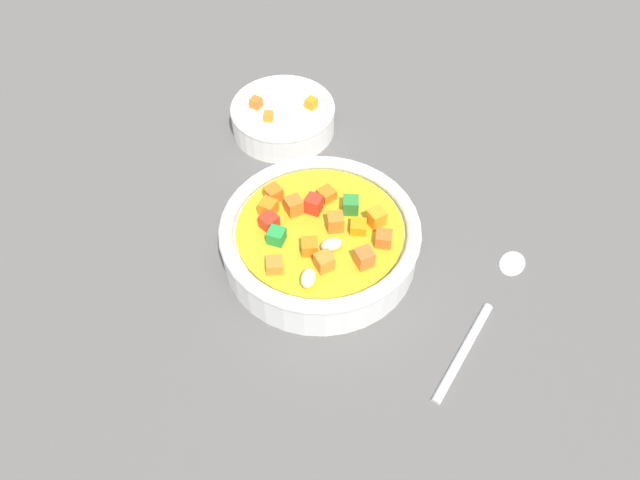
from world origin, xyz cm
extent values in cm
cube|color=#565451|center=(0.00, 0.00, -1.00)|extent=(140.00, 140.00, 2.00)
cylinder|color=white|center=(0.00, 0.00, 1.81)|extent=(19.59, 19.59, 3.62)
torus|color=white|center=(0.00, 0.00, 4.06)|extent=(19.88, 19.88, 1.46)
cylinder|color=gold|center=(0.00, 0.00, 3.82)|extent=(16.52, 16.52, 0.40)
ellipsoid|color=beige|center=(2.22, -1.62, 4.57)|extent=(2.40, 2.52, 1.11)
ellipsoid|color=beige|center=(2.41, -6.09, 4.66)|extent=(2.01, 2.47, 1.29)
cube|color=red|center=(-1.74, 1.73, 4.89)|extent=(1.73, 1.73, 1.74)
cube|color=red|center=(-4.32, -2.38, 4.76)|extent=(1.83, 1.83, 1.49)
cube|color=orange|center=(4.40, 3.32, 4.90)|extent=(2.06, 2.06, 1.77)
cube|color=orange|center=(-1.49, 3.80, 4.57)|extent=(1.97, 1.97, 1.10)
cube|color=orange|center=(-5.46, -0.88, 4.77)|extent=(1.60, 1.60, 1.50)
cube|color=orange|center=(-3.35, 0.53, 4.87)|extent=(2.09, 2.09, 1.71)
cube|color=orange|center=(1.25, 0.80, 4.88)|extent=(2.13, 2.13, 1.72)
cube|color=#2C8333|center=(1.44, 3.53, 4.84)|extent=(2.07, 2.07, 1.64)
cube|color=orange|center=(0.64, -2.96, 4.70)|extent=(2.11, 2.11, 1.36)
cube|color=orange|center=(-1.05, -6.38, 4.60)|extent=(2.12, 2.12, 1.17)
cube|color=orange|center=(6.17, 1.47, 4.70)|extent=(1.98, 1.98, 1.36)
cube|color=orange|center=(3.34, 1.65, 4.57)|extent=(2.03, 2.03, 1.10)
cube|color=orange|center=(5.72, -1.63, 4.90)|extent=(2.11, 2.11, 1.76)
cube|color=orange|center=(-6.08, 0.99, 4.75)|extent=(1.99, 1.99, 1.47)
cube|color=orange|center=(2.76, -3.86, 4.81)|extent=(2.10, 2.10, 1.58)
cube|color=green|center=(-2.76, -3.48, 4.72)|extent=(1.80, 1.80, 1.40)
cylinder|color=silver|center=(17.03, -3.08, 0.43)|extent=(1.27, 11.67, 0.86)
ellipsoid|color=silver|center=(17.45, 8.90, 0.40)|extent=(2.63, 3.48, 0.80)
cylinder|color=white|center=(-13.84, 14.44, 1.51)|extent=(12.46, 12.46, 3.02)
torus|color=white|center=(-13.84, 14.44, 3.27)|extent=(12.58, 12.58, 1.00)
cube|color=orange|center=(-14.24, 12.02, 3.54)|extent=(1.40, 1.40, 1.04)
cube|color=orange|center=(-11.12, 16.60, 3.63)|extent=(1.31, 1.31, 1.21)
cube|color=orange|center=(-16.86, 13.26, 3.63)|extent=(1.23, 1.23, 1.22)
camera|label=1|loc=(19.26, -32.22, 48.21)|focal=33.30mm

